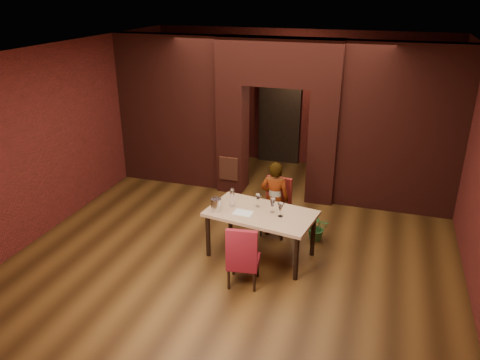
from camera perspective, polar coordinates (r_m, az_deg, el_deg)
The scene contains 24 objects.
floor at distance 8.30m, azimuth 0.99°, elevation -6.98°, with size 8.00×8.00×0.00m, color #4E3113.
ceiling at distance 7.27m, azimuth 1.16°, elevation 15.52°, with size 7.00×8.00×0.04m, color silver.
wall_back at distance 11.38m, azimuth 7.00°, elevation 9.79°, with size 7.00×0.04×3.20m, color maroon.
wall_front at distance 4.36m, azimuth -14.78°, elevation -13.24°, with size 7.00×0.04×3.20m, color maroon.
wall_left at distance 9.22m, azimuth -20.34°, elevation 5.48°, with size 0.04×8.00×3.20m, color maroon.
pillar_left at distance 9.86m, azimuth -0.88°, elevation 5.23°, with size 0.55×0.55×2.30m, color maroon.
pillar_right at distance 9.45m, azimuth 10.13°, elevation 4.09°, with size 0.55×0.55×2.30m, color maroon.
lintel at distance 9.24m, azimuth 4.82°, elevation 14.17°, with size 2.45×0.55×0.90m, color maroon.
wing_wall_left at distance 10.26m, azimuth -8.47°, elevation 8.30°, with size 2.27×0.35×3.20m, color maroon.
wing_wall_right at distance 9.26m, azimuth 19.03°, elevation 5.72°, with size 2.27×0.35×3.20m, color maroon.
vent_panel at distance 9.79m, azimuth -1.41°, elevation 1.38°, with size 0.40×0.03×0.50m, color #AB5131.
rear_door at distance 11.54m, azimuth 4.85°, elevation 7.23°, with size 0.90×0.08×2.10m, color black.
rear_door_frame at distance 11.50m, azimuth 4.80°, elevation 7.18°, with size 1.02×0.04×2.22m, color black.
dining_table at distance 7.60m, azimuth 2.53°, elevation -6.58°, with size 1.68×0.94×0.79m, color tan.
chair_far at distance 8.22m, azimuth 4.32°, elevation -3.39°, with size 0.46×0.46×1.00m, color maroon.
chair_near at distance 6.87m, azimuth 0.44°, elevation -9.03°, with size 0.45×0.45×0.98m, color maroon.
person_seated at distance 8.09m, azimuth 4.23°, elevation -2.36°, with size 0.50×0.33×1.38m, color white.
wine_glass_a at distance 7.54m, azimuth 2.18°, elevation -2.52°, with size 0.09×0.09×0.22m, color silver, non-canonical shape.
wine_glass_b at distance 7.37m, azimuth 3.98°, elevation -3.13°, with size 0.09×0.09×0.23m, color white, non-canonical shape.
wine_glass_c at distance 7.25m, azimuth 4.96°, elevation -3.64°, with size 0.09×0.09×0.23m, color white, non-canonical shape.
tasting_sheet at distance 7.38m, azimuth 0.37°, elevation -4.01°, with size 0.30×0.22×0.00m, color silver.
wine_bucket at distance 7.42m, azimuth -2.94°, elevation -3.02°, with size 0.17×0.17×0.21m, color silver.
water_bottle at distance 7.53m, azimuth -0.96°, elevation -2.13°, with size 0.07×0.07×0.32m, color white.
potted_plant at distance 8.22m, azimuth 9.38°, elevation -5.72°, with size 0.42×0.37×0.47m, color #2E662B.
Camera 1 is at (2.07, -6.91, 4.10)m, focal length 35.00 mm.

